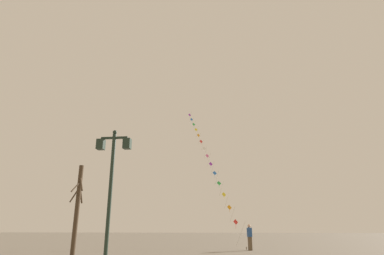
% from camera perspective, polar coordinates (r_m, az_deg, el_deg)
% --- Properties ---
extents(ground_plane, '(160.00, 160.00, 0.00)m').
position_cam_1_polar(ground_plane, '(23.03, 4.34, -21.15)').
color(ground_plane, '#756B5B').
extents(twin_lantern_lamp_post, '(1.33, 0.28, 5.12)m').
position_cam_1_polar(twin_lantern_lamp_post, '(12.45, -14.17, -7.50)').
color(twin_lantern_lamp_post, '#1E2D23').
rests_on(twin_lantern_lamp_post, ground_plane).
extents(kite_train, '(6.68, 20.11, 17.77)m').
position_cam_1_polar(kite_train, '(35.63, 2.73, -5.05)').
color(kite_train, brown).
rests_on(kite_train, ground_plane).
extents(kite_flyer, '(0.34, 0.63, 1.71)m').
position_cam_1_polar(kite_flyer, '(23.50, 10.28, -18.65)').
color(kite_flyer, brown).
rests_on(kite_flyer, ground_plane).
extents(bare_tree, '(1.15, 1.91, 4.81)m').
position_cam_1_polar(bare_tree, '(18.73, -19.87, -13.31)').
color(bare_tree, '#423323').
rests_on(bare_tree, ground_plane).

